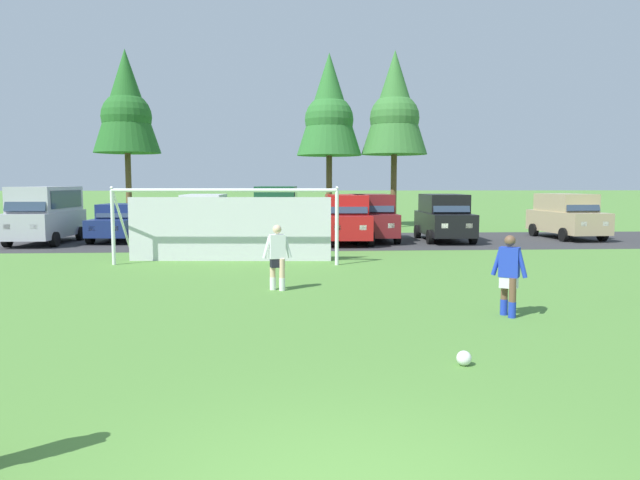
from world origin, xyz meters
TOP-DOWN VIEW (x-y plane):
  - ground_plane at (0.00, 15.00)m, footprint 400.00×400.00m
  - parking_lot_strip at (0.00, 22.74)m, footprint 52.00×8.40m
  - soccer_ball at (2.14, 3.69)m, footprint 0.22×0.22m
  - soccer_goal at (-2.33, 15.58)m, footprint 7.54×2.47m
  - player_striker_near at (-0.64, 10.05)m, footprint 0.75×0.32m
  - player_midfield_center at (4.01, 6.82)m, footprint 0.62×0.54m
  - parked_car_slot_far_left at (-10.99, 22.36)m, footprint 2.27×4.84m
  - parked_car_slot_left at (-7.97, 23.23)m, footprint 2.27×4.32m
  - parked_car_slot_center_left at (-4.08, 22.80)m, footprint 2.24×4.65m
  - parked_car_slot_center at (-0.76, 23.91)m, footprint 2.40×4.90m
  - parked_car_slot_center_right at (2.34, 21.59)m, footprint 2.26×4.66m
  - parked_car_slot_right at (3.62, 22.61)m, footprint 2.17×4.61m
  - parked_car_slot_far_right at (6.97, 22.36)m, footprint 2.25×4.66m
  - parked_car_slot_end at (13.23, 23.18)m, footprint 2.37×4.72m
  - tree_left_edge at (-10.14, 33.49)m, footprint 4.10×4.10m
  - tree_mid_left at (2.34, 31.30)m, footprint 3.90×3.90m
  - tree_center_back at (6.25, 31.10)m, footprint 3.96×3.96m

SIDE VIEW (x-z plane):
  - ground_plane at x=0.00m, z-range 0.00..0.00m
  - parking_lot_strip at x=0.00m, z-range 0.00..0.01m
  - soccer_ball at x=2.14m, z-range 0.00..0.22m
  - player_striker_near at x=-0.64m, z-range 0.00..1.64m
  - player_midfield_center at x=4.01m, z-range 0.00..1.64m
  - parked_car_slot_left at x=-7.97m, z-range 0.02..1.74m
  - parked_car_slot_center_left at x=-4.08m, z-range 0.03..2.19m
  - parked_car_slot_center_right at x=2.34m, z-range 0.03..2.19m
  - parked_car_slot_right at x=3.62m, z-range 0.03..2.19m
  - parked_car_slot_far_right at x=6.97m, z-range 0.03..2.19m
  - parked_car_slot_end at x=13.23m, z-range 0.03..2.19m
  - soccer_goal at x=-2.33m, z-range 0.01..2.58m
  - parked_car_slot_far_left at x=-10.99m, z-range 0.08..2.60m
  - parked_car_slot_center at x=-0.76m, z-range 0.08..2.60m
  - tree_mid_left at x=2.34m, z-range 1.95..12.35m
  - tree_center_back at x=6.25m, z-range 1.98..12.54m
  - tree_left_edge at x=-10.14m, z-range 2.05..12.98m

